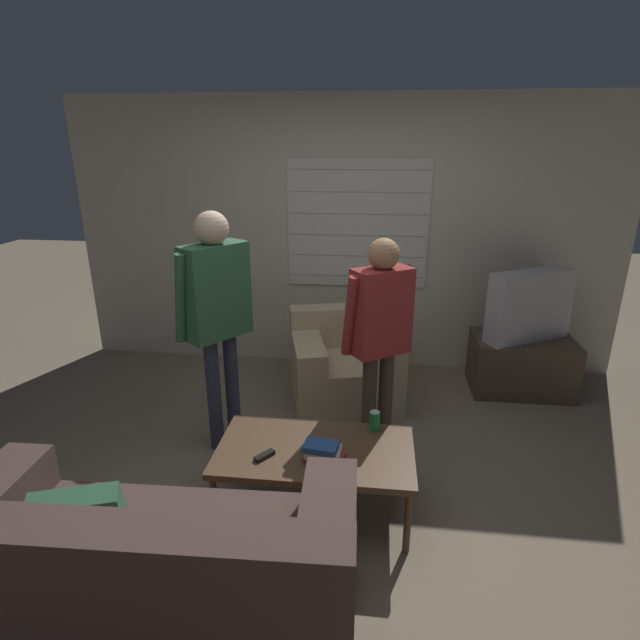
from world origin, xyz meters
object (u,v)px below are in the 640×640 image
object	(u,v)px
tv	(529,306)
spare_remote	(265,456)
person_left_standing	(216,303)
person_right_standing	(380,324)
couch_blue	(147,583)
armchair_beige	(344,365)
coffee_table	(315,454)
book_stack	(323,451)
soda_can	(375,421)

from	to	relation	value
tv	spare_remote	distance (m)	2.72
person_left_standing	person_right_standing	bearing A→B (deg)	-51.56
person_right_standing	spare_remote	xyz separation A→B (m)	(-0.63, -0.80, -0.54)
person_left_standing	spare_remote	size ratio (longest dim) A/B	13.56
couch_blue	armchair_beige	size ratio (longest dim) A/B	1.73
person_right_standing	coffee_table	bearing A→B (deg)	-151.58
coffee_table	tv	world-z (taller)	tv
person_left_standing	book_stack	distance (m)	1.27
person_left_standing	soda_can	size ratio (longest dim) A/B	13.64
couch_blue	person_left_standing	world-z (taller)	person_left_standing
person_right_standing	person_left_standing	bearing A→B (deg)	147.06
couch_blue	person_right_standing	world-z (taller)	person_right_standing
coffee_table	book_stack	distance (m)	0.14
couch_blue	tv	xyz separation A→B (m)	(2.24, 2.72, 0.46)
couch_blue	person_right_standing	bearing A→B (deg)	57.25
tv	soda_can	world-z (taller)	tv
coffee_table	person_right_standing	xyz separation A→B (m)	(0.35, 0.68, 0.59)
armchair_beige	person_right_standing	distance (m)	1.06
person_right_standing	soda_can	distance (m)	0.65
person_left_standing	person_right_standing	xyz separation A→B (m)	(1.11, 0.03, -0.12)
coffee_table	soda_can	size ratio (longest dim) A/B	9.16
spare_remote	couch_blue	bearing A→B (deg)	-73.61
armchair_beige	soda_can	bearing A→B (deg)	89.11
book_stack	soda_can	distance (m)	0.45
armchair_beige	coffee_table	world-z (taller)	armchair_beige
coffee_table	book_stack	world-z (taller)	book_stack
couch_blue	coffee_table	size ratio (longest dim) A/B	1.56
person_right_standing	spare_remote	world-z (taller)	person_right_standing
armchair_beige	person_right_standing	xyz separation A→B (m)	(0.29, -0.77, 0.67)
couch_blue	tv	distance (m)	3.56
person_left_standing	person_right_standing	world-z (taller)	person_left_standing
soda_can	spare_remote	xyz separation A→B (m)	(-0.62, -0.37, -0.05)
coffee_table	person_left_standing	xyz separation A→B (m)	(-0.76, 0.65, 0.70)
coffee_table	person_right_standing	world-z (taller)	person_right_standing
tv	armchair_beige	bearing A→B (deg)	-17.40
tv	spare_remote	xyz separation A→B (m)	(-1.91, -1.90, -0.36)
couch_blue	book_stack	xyz separation A→B (m)	(0.66, 0.85, 0.14)
tv	person_left_standing	xyz separation A→B (m)	(-2.40, -1.13, 0.29)
armchair_beige	spare_remote	distance (m)	1.61
armchair_beige	coffee_table	bearing A→B (deg)	73.50
tv	person_right_standing	size ratio (longest dim) A/B	0.50
tv	person_right_standing	xyz separation A→B (m)	(-1.29, -1.10, 0.18)
spare_remote	soda_can	bearing A→B (deg)	69.21
coffee_table	tv	distance (m)	2.45
coffee_table	person_left_standing	size ratio (longest dim) A/B	0.67
person_right_standing	soda_can	size ratio (longest dim) A/B	12.39
armchair_beige	book_stack	world-z (taller)	armchair_beige
armchair_beige	person_left_standing	distance (m)	1.39
armchair_beige	person_left_standing	world-z (taller)	person_left_standing
person_left_standing	book_stack	xyz separation A→B (m)	(0.82, -0.75, -0.62)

